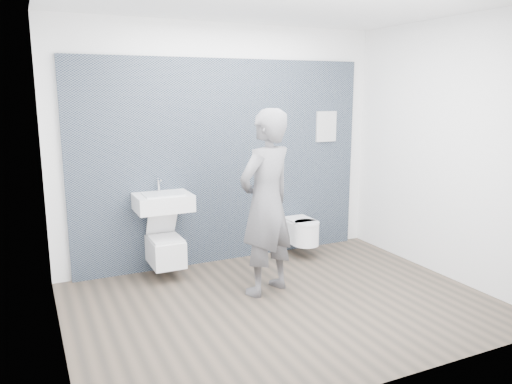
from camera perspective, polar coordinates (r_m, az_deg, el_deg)
name	(u,v)px	position (r m, az deg, el deg)	size (l,w,h in m)	color
ground	(282,303)	(4.99, 3.02, -12.60)	(4.00, 4.00, 0.00)	#4E4134
room_shell	(284,124)	(4.56, 3.25, 7.76)	(4.00, 4.00, 4.00)	white
tile_wall	(226,258)	(6.23, -3.45, -7.59)	(3.60, 0.06, 2.40)	black
washbasin	(163,202)	(5.52, -10.57, -1.10)	(0.60, 0.45, 0.45)	white
toilet_square	(165,249)	(5.64, -10.32, -6.46)	(0.34, 0.50, 0.63)	white
toilet_rounded	(302,231)	(6.25, 5.25, -4.49)	(0.32, 0.55, 0.30)	white
info_placard	(323,245)	(6.80, 7.65, -6.02)	(0.29, 0.03, 0.39)	white
visitor	(266,203)	(4.97, 1.16, -1.27)	(0.68, 0.45, 1.87)	#5C5C60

